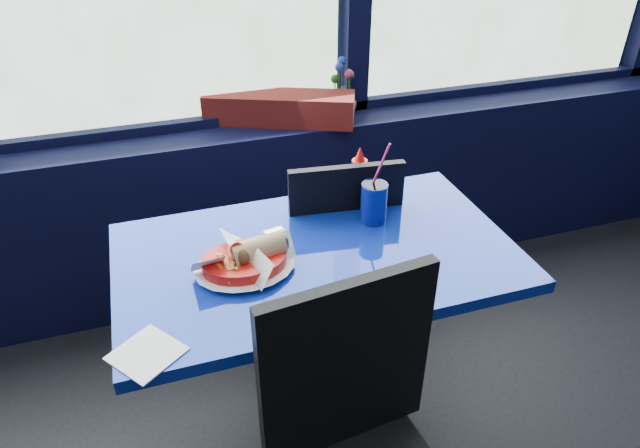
{
  "coord_description": "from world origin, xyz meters",
  "views": [
    {
      "loc": [
        -0.13,
        0.66,
        1.76
      ],
      "look_at": [
        0.3,
        1.98,
        0.86
      ],
      "focal_mm": 32.0,
      "sensor_mm": 36.0,
      "label": 1
    }
  ],
  "objects_px": {
    "near_table": "(317,297)",
    "planter_box": "(279,108)",
    "flower_vase": "(343,98)",
    "soda_cup": "(374,202)",
    "chair_near_back": "(331,245)",
    "ketchup_bottle": "(359,177)",
    "food_basket": "(246,260)"
  },
  "relations": [
    {
      "from": "planter_box",
      "to": "food_basket",
      "type": "distance_m",
      "value": 0.98
    },
    {
      "from": "planter_box",
      "to": "soda_cup",
      "type": "bearing_deg",
      "value": -59.12
    },
    {
      "from": "ketchup_bottle",
      "to": "planter_box",
      "type": "bearing_deg",
      "value": 100.16
    },
    {
      "from": "flower_vase",
      "to": "near_table",
      "type": "bearing_deg",
      "value": -114.47
    },
    {
      "from": "near_table",
      "to": "planter_box",
      "type": "bearing_deg",
      "value": 82.45
    },
    {
      "from": "food_basket",
      "to": "ketchup_bottle",
      "type": "height_order",
      "value": "ketchup_bottle"
    },
    {
      "from": "soda_cup",
      "to": "near_table",
      "type": "bearing_deg",
      "value": -154.53
    },
    {
      "from": "chair_near_back",
      "to": "flower_vase",
      "type": "relative_size",
      "value": 3.61
    },
    {
      "from": "near_table",
      "to": "chair_near_back",
      "type": "height_order",
      "value": "chair_near_back"
    },
    {
      "from": "near_table",
      "to": "chair_near_back",
      "type": "xyz_separation_m",
      "value": [
        0.16,
        0.32,
        -0.04
      ]
    },
    {
      "from": "flower_vase",
      "to": "soda_cup",
      "type": "distance_m",
      "value": 0.79
    },
    {
      "from": "near_table",
      "to": "chair_near_back",
      "type": "bearing_deg",
      "value": 63.93
    },
    {
      "from": "planter_box",
      "to": "flower_vase",
      "type": "height_order",
      "value": "flower_vase"
    },
    {
      "from": "planter_box",
      "to": "soda_cup",
      "type": "relative_size",
      "value": 2.21
    },
    {
      "from": "near_table",
      "to": "planter_box",
      "type": "relative_size",
      "value": 1.9
    },
    {
      "from": "food_basket",
      "to": "soda_cup",
      "type": "relative_size",
      "value": 1.04
    },
    {
      "from": "ketchup_bottle",
      "to": "soda_cup",
      "type": "bearing_deg",
      "value": -91.04
    },
    {
      "from": "near_table",
      "to": "flower_vase",
      "type": "xyz_separation_m",
      "value": [
        0.4,
        0.88,
        0.31
      ]
    },
    {
      "from": "near_table",
      "to": "ketchup_bottle",
      "type": "distance_m",
      "value": 0.44
    },
    {
      "from": "planter_box",
      "to": "food_basket",
      "type": "relative_size",
      "value": 2.13
    },
    {
      "from": "food_basket",
      "to": "chair_near_back",
      "type": "bearing_deg",
      "value": 56.43
    },
    {
      "from": "flower_vase",
      "to": "food_basket",
      "type": "relative_size",
      "value": 0.85
    },
    {
      "from": "chair_near_back",
      "to": "planter_box",
      "type": "bearing_deg",
      "value": -79.39
    },
    {
      "from": "flower_vase",
      "to": "ketchup_bottle",
      "type": "distance_m",
      "value": 0.65
    },
    {
      "from": "chair_near_back",
      "to": "soda_cup",
      "type": "bearing_deg",
      "value": 115.59
    },
    {
      "from": "planter_box",
      "to": "near_table",
      "type": "bearing_deg",
      "value": -74.83
    },
    {
      "from": "planter_box",
      "to": "flower_vase",
      "type": "bearing_deg",
      "value": 21.41
    },
    {
      "from": "flower_vase",
      "to": "soda_cup",
      "type": "relative_size",
      "value": 0.88
    },
    {
      "from": "chair_near_back",
      "to": "planter_box",
      "type": "height_order",
      "value": "planter_box"
    },
    {
      "from": "near_table",
      "to": "ketchup_bottle",
      "type": "height_order",
      "value": "ketchup_bottle"
    },
    {
      "from": "food_basket",
      "to": "ketchup_bottle",
      "type": "xyz_separation_m",
      "value": [
        0.45,
        0.28,
        0.05
      ]
    },
    {
      "from": "planter_box",
      "to": "flower_vase",
      "type": "relative_size",
      "value": 2.51
    }
  ]
}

